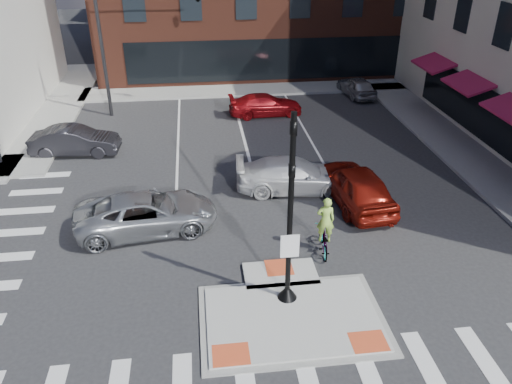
{
  "coord_description": "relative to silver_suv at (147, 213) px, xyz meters",
  "views": [
    {
      "loc": [
        -2.42,
        -11.29,
        10.33
      ],
      "look_at": [
        -0.54,
        3.79,
        2.0
      ],
      "focal_mm": 35.0,
      "sensor_mm": 36.0,
      "label": 1
    }
  ],
  "objects": [
    {
      "name": "sidewalk_n",
      "position": [
        7.5,
        17.0,
        -0.65
      ],
      "size": [
        26.0,
        3.0,
        0.15
      ],
      "primitive_type": "cube",
      "color": "gray",
      "rests_on": "ground"
    },
    {
      "name": "bg_car_red",
      "position": [
        6.17,
        11.93,
        -0.1
      ],
      "size": [
        4.45,
        2.03,
        1.26
      ],
      "primitive_type": "imported",
      "rotation": [
        0.0,
        0.0,
        1.63
      ],
      "color": "maroon",
      "rests_on": "ground"
    },
    {
      "name": "signal_pole",
      "position": [
        4.5,
        -4.6,
        1.63
      ],
      "size": [
        0.6,
        0.6,
        5.98
      ],
      "color": "black",
      "rests_on": "refuge_island"
    },
    {
      "name": "bg_car_silver",
      "position": [
        12.64,
        14.84,
        -0.08
      ],
      "size": [
        1.99,
        3.94,
        1.29
      ],
      "primitive_type": "imported",
      "rotation": [
        0.0,
        0.0,
        3.27
      ],
      "color": "#ABADB3",
      "rests_on": "ground"
    },
    {
      "name": "cyclist",
      "position": [
        6.24,
        -2.2,
        -0.0
      ],
      "size": [
        0.83,
        1.76,
        2.15
      ],
      "rotation": [
        0.0,
        0.0,
        3.0
      ],
      "color": "#3F3F44",
      "rests_on": "ground"
    },
    {
      "name": "silver_suv",
      "position": [
        0.0,
        0.0,
        0.0
      ],
      "size": [
        5.5,
        3.07,
        1.45
      ],
      "primitive_type": "imported",
      "rotation": [
        0.0,
        0.0,
        1.7
      ],
      "color": "#A9ACB0",
      "rests_on": "ground"
    },
    {
      "name": "white_pickup",
      "position": [
        6.02,
        2.44,
        -0.02
      ],
      "size": [
        5.03,
        2.38,
        1.42
      ],
      "primitive_type": "imported",
      "rotation": [
        0.0,
        0.0,
        1.49
      ],
      "color": "silver",
      "rests_on": "ground"
    },
    {
      "name": "refuge_island",
      "position": [
        4.5,
        -5.26,
        -0.68
      ],
      "size": [
        5.4,
        4.65,
        0.13
      ],
      "color": "gray",
      "rests_on": "ground"
    },
    {
      "name": "ground",
      "position": [
        4.5,
        -5.0,
        -0.73
      ],
      "size": [
        120.0,
        120.0,
        0.0
      ],
      "primitive_type": "plane",
      "color": "#28282B",
      "rests_on": "ground"
    },
    {
      "name": "mast_arm_signal",
      "position": [
        1.03,
        13.0,
        5.48
      ],
      "size": [
        6.1,
        2.24,
        8.0
      ],
      "color": "black",
      "rests_on": "ground"
    },
    {
      "name": "red_sedan",
      "position": [
        8.34,
        1.0,
        0.1
      ],
      "size": [
        2.41,
        5.0,
        1.65
      ],
      "primitive_type": "imported",
      "rotation": [
        0.0,
        0.0,
        3.24
      ],
      "color": "maroon",
      "rests_on": "ground"
    },
    {
      "name": "bg_car_dark",
      "position": [
        -4.0,
        7.48,
        -0.02
      ],
      "size": [
        4.37,
        1.76,
        1.41
      ],
      "primitive_type": "imported",
      "rotation": [
        0.0,
        0.0,
        1.51
      ],
      "color": "#232227",
      "rests_on": "ground"
    },
    {
      "name": "sidewalk_e",
      "position": [
        15.3,
        5.0,
        -0.65
      ],
      "size": [
        3.0,
        24.0,
        0.15
      ],
      "primitive_type": "cube",
      "color": "gray",
      "rests_on": "ground"
    }
  ]
}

